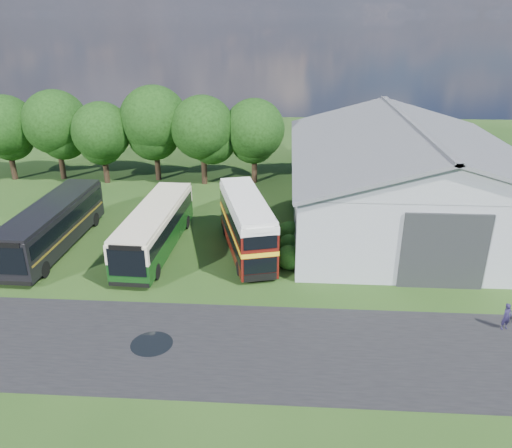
# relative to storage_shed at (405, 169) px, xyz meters

# --- Properties ---
(ground) EXTENTS (120.00, 120.00, 0.00)m
(ground) POSITION_rel_storage_shed_xyz_m (-15.00, -15.98, -4.17)
(ground) COLOR #183410
(ground) RESTS_ON ground
(asphalt_road) EXTENTS (60.00, 8.00, 0.02)m
(asphalt_road) POSITION_rel_storage_shed_xyz_m (-12.00, -18.98, -4.17)
(asphalt_road) COLOR black
(asphalt_road) RESTS_ON ground
(puddle) EXTENTS (2.20, 2.20, 0.01)m
(puddle) POSITION_rel_storage_shed_xyz_m (-16.50, -18.98, -4.17)
(puddle) COLOR black
(puddle) RESTS_ON ground
(storage_shed) EXTENTS (18.80, 24.80, 8.15)m
(storage_shed) POSITION_rel_storage_shed_xyz_m (0.00, 0.00, 0.00)
(storage_shed) COLOR gray
(storage_shed) RESTS_ON ground
(tree_far_left) EXTENTS (6.12, 6.12, 8.64)m
(tree_far_left) POSITION_rel_storage_shed_xyz_m (-38.00, 8.02, 1.40)
(tree_far_left) COLOR black
(tree_far_left) RESTS_ON ground
(tree_left_a) EXTENTS (6.46, 6.46, 9.12)m
(tree_left_a) POSITION_rel_storage_shed_xyz_m (-33.00, 8.52, 1.71)
(tree_left_a) COLOR black
(tree_left_a) RESTS_ON ground
(tree_left_b) EXTENTS (5.78, 5.78, 8.16)m
(tree_left_b) POSITION_rel_storage_shed_xyz_m (-28.00, 7.52, 1.09)
(tree_left_b) COLOR black
(tree_left_b) RESTS_ON ground
(tree_mid) EXTENTS (6.80, 6.80, 9.60)m
(tree_mid) POSITION_rel_storage_shed_xyz_m (-23.00, 8.82, 2.02)
(tree_mid) COLOR black
(tree_mid) RESTS_ON ground
(tree_right_a) EXTENTS (6.26, 6.26, 8.83)m
(tree_right_a) POSITION_rel_storage_shed_xyz_m (-18.00, 7.82, 1.52)
(tree_right_a) COLOR black
(tree_right_a) RESTS_ON ground
(tree_right_b) EXTENTS (5.98, 5.98, 8.45)m
(tree_right_b) POSITION_rel_storage_shed_xyz_m (-13.00, 8.62, 1.27)
(tree_right_b) COLOR black
(tree_right_b) RESTS_ON ground
(shrub_front) EXTENTS (1.70, 1.70, 1.70)m
(shrub_front) POSITION_rel_storage_shed_xyz_m (-9.40, -9.98, -4.17)
(shrub_front) COLOR #194714
(shrub_front) RESTS_ON ground
(shrub_mid) EXTENTS (1.60, 1.60, 1.60)m
(shrub_mid) POSITION_rel_storage_shed_xyz_m (-9.40, -7.98, -4.17)
(shrub_mid) COLOR #194714
(shrub_mid) RESTS_ON ground
(shrub_back) EXTENTS (1.80, 1.80, 1.80)m
(shrub_back) POSITION_rel_storage_shed_xyz_m (-9.40, -5.98, -4.17)
(shrub_back) COLOR #194714
(shrub_back) RESTS_ON ground
(bus_green_single) EXTENTS (3.24, 11.98, 3.27)m
(bus_green_single) POSITION_rel_storage_shed_xyz_m (-18.99, -7.88, -2.42)
(bus_green_single) COLOR black
(bus_green_single) RESTS_ON ground
(bus_maroon_double) EXTENTS (4.90, 10.01, 4.17)m
(bus_maroon_double) POSITION_rel_storage_shed_xyz_m (-12.46, -7.77, -2.08)
(bus_maroon_double) COLOR black
(bus_maroon_double) RESTS_ON ground
(bus_dark_single) EXTENTS (3.10, 12.31, 3.38)m
(bus_dark_single) POSITION_rel_storage_shed_xyz_m (-26.48, -7.97, -2.37)
(bus_dark_single) COLOR black
(bus_dark_single) RESTS_ON ground
(visitor_a) EXTENTS (0.67, 0.57, 1.56)m
(visitor_a) POSITION_rel_storage_shed_xyz_m (2.37, -16.40, -3.39)
(visitor_a) COLOR #1C1836
(visitor_a) RESTS_ON ground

